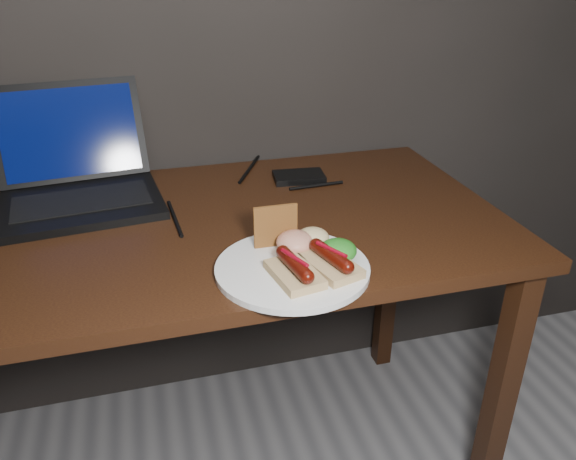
% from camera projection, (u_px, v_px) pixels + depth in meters
% --- Properties ---
extents(desk, '(1.40, 0.70, 0.75)m').
position_uv_depth(desk, '(186.00, 260.00, 1.24)').
color(desk, '#39200E').
rests_on(desk, ground).
extents(laptop, '(0.38, 0.39, 0.25)m').
position_uv_depth(laptop, '(78.00, 177.00, 1.30)').
color(laptop, black).
rests_on(laptop, desk).
extents(hard_drive, '(0.13, 0.09, 0.02)m').
position_uv_depth(hard_drive, '(299.00, 177.00, 1.43)').
color(hard_drive, black).
rests_on(hard_drive, desk).
extents(desk_cables, '(0.89, 0.45, 0.01)m').
position_uv_depth(desk_cables, '(177.00, 198.00, 1.32)').
color(desk_cables, black).
rests_on(desk_cables, desk).
extents(plate, '(0.33, 0.33, 0.01)m').
position_uv_depth(plate, '(292.00, 268.00, 1.02)').
color(plate, white).
rests_on(plate, desk).
extents(bread_sausage_center, '(0.09, 0.13, 0.04)m').
position_uv_depth(bread_sausage_center, '(295.00, 270.00, 0.98)').
color(bread_sausage_center, tan).
rests_on(bread_sausage_center, plate).
extents(bread_sausage_right, '(0.10, 0.13, 0.04)m').
position_uv_depth(bread_sausage_right, '(331.00, 261.00, 1.00)').
color(bread_sausage_right, tan).
rests_on(bread_sausage_right, plate).
extents(crispbread, '(0.09, 0.01, 0.08)m').
position_uv_depth(crispbread, '(276.00, 226.00, 1.07)').
color(crispbread, brown).
rests_on(crispbread, plate).
extents(salad_greens, '(0.07, 0.07, 0.04)m').
position_uv_depth(salad_greens, '(338.00, 250.00, 1.03)').
color(salad_greens, '#136316').
rests_on(salad_greens, plate).
extents(salsa_mound, '(0.07, 0.07, 0.04)m').
position_uv_depth(salsa_mound, '(295.00, 242.00, 1.06)').
color(salsa_mound, '#AA1118').
rests_on(salsa_mound, plate).
extents(coleslaw_mound, '(0.06, 0.06, 0.04)m').
position_uv_depth(coleslaw_mound, '(313.00, 238.00, 1.08)').
color(coleslaw_mound, beige).
rests_on(coleslaw_mound, plate).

